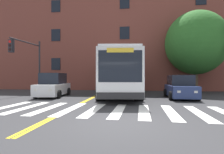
# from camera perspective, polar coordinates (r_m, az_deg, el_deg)

# --- Properties ---
(ground_plane) EXTENTS (120.00, 120.00, 0.00)m
(ground_plane) POSITION_cam_1_polar(r_m,az_deg,el_deg) (6.08, 2.35, -14.74)
(ground_plane) COLOR #303033
(crosswalk) EXTENTS (12.18, 3.95, 0.01)m
(crosswalk) POSITION_cam_1_polar(r_m,az_deg,el_deg) (8.19, 2.08, -10.83)
(crosswalk) COLOR white
(crosswalk) RESTS_ON ground
(lane_line_yellow_inner) EXTENTS (0.12, 36.00, 0.01)m
(lane_line_yellow_inner) POSITION_cam_1_polar(r_m,az_deg,el_deg) (22.29, -0.87, -3.90)
(lane_line_yellow_inner) COLOR gold
(lane_line_yellow_inner) RESTS_ON ground
(lane_line_yellow_outer) EXTENTS (0.12, 36.00, 0.01)m
(lane_line_yellow_outer) POSITION_cam_1_polar(r_m,az_deg,el_deg) (22.27, -0.46, -3.90)
(lane_line_yellow_outer) COLOR gold
(lane_line_yellow_outer) RESTS_ON ground
(city_bus) EXTENTS (3.70, 10.80, 3.34)m
(city_bus) POSITION_cam_1_polar(r_m,az_deg,el_deg) (14.43, 2.25, 1.10)
(city_bus) COLOR white
(city_bus) RESTS_ON ground
(car_white_near_lane) EXTENTS (2.22, 4.13, 1.84)m
(car_white_near_lane) POSITION_cam_1_polar(r_m,az_deg,el_deg) (14.52, -18.59, -2.73)
(car_white_near_lane) COLOR white
(car_white_near_lane) RESTS_ON ground
(car_navy_far_lane) EXTENTS (1.97, 3.68, 1.67)m
(car_navy_far_lane) POSITION_cam_1_polar(r_m,az_deg,el_deg) (13.43, 21.38, -3.26)
(car_navy_far_lane) COLOR navy
(car_navy_far_lane) RESTS_ON ground
(car_black_behind_bus) EXTENTS (2.16, 4.64, 1.84)m
(car_black_behind_bus) POSITION_cam_1_polar(r_m,az_deg,el_deg) (23.38, 3.29, -1.67)
(car_black_behind_bus) COLOR black
(car_black_behind_bus) RESTS_ON ground
(traffic_light_far_corner) EXTENTS (0.55, 3.77, 4.98)m
(traffic_light_far_corner) POSITION_cam_1_polar(r_m,az_deg,el_deg) (17.13, -25.66, 6.13)
(traffic_light_far_corner) COLOR #28282D
(traffic_light_far_corner) RESTS_ON ground
(traffic_light_overhead) EXTENTS (0.35, 2.93, 4.72)m
(traffic_light_overhead) POSITION_cam_1_polar(r_m,az_deg,el_deg) (15.89, 8.82, 5.64)
(traffic_light_overhead) COLOR #28282D
(traffic_light_overhead) RESTS_ON ground
(street_tree_curbside_large) EXTENTS (7.91, 7.88, 7.96)m
(street_tree_curbside_large) POSITION_cam_1_polar(r_m,az_deg,el_deg) (19.25, 25.63, 9.98)
(street_tree_curbside_large) COLOR #4C3D2D
(street_tree_curbside_large) RESTS_ON ground
(building_facade) EXTENTS (40.76, 9.51, 12.26)m
(building_facade) POSITION_cam_1_polar(r_m,az_deg,el_deg) (24.81, 4.74, 10.73)
(building_facade) COLOR brown
(building_facade) RESTS_ON ground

